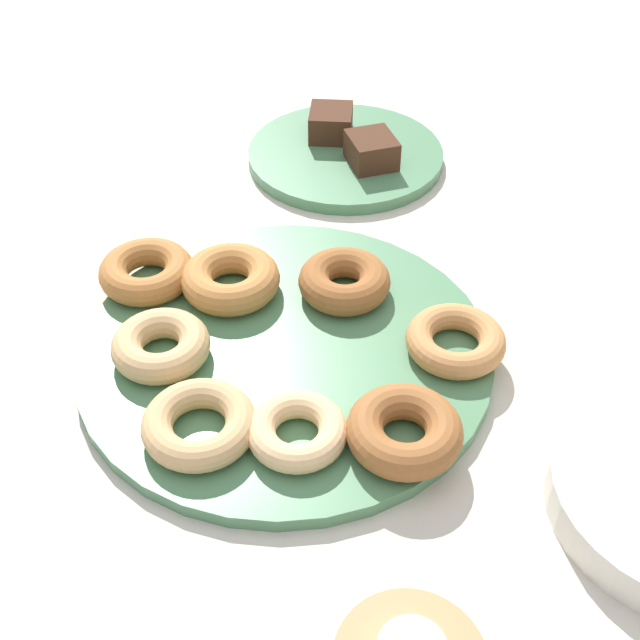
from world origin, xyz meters
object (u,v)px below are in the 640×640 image
object	(u,v)px
donut_5	(199,424)
donut_0	(147,271)
donut_1	(456,341)
brownie_near	(331,123)
donut_6	(404,431)
cake_plate	(345,155)
donut_plate	(285,351)
donut_4	(230,279)
donut_3	(161,346)
brownie_far	(372,150)
donut_2	(344,281)
donut_7	(297,431)

from	to	relation	value
donut_5	donut_0	bearing A→B (deg)	-159.36
donut_1	brownie_near	world-z (taller)	brownie_near
donut_1	donut_6	xyz separation A→B (m)	(0.10, -0.05, 0.00)
donut_1	cake_plate	size ratio (longest dim) A/B	0.38
donut_plate	donut_1	bearing A→B (deg)	87.92
donut_plate	donut_4	bearing A→B (deg)	-144.39
donut_plate	cake_plate	bearing A→B (deg)	169.85
donut_0	brownie_near	xyz separation A→B (m)	(-0.28, 0.17, 0.00)
cake_plate	donut_5	bearing A→B (deg)	-15.78
donut_3	brownie_far	xyz separation A→B (m)	(-0.31, 0.19, 0.00)
cake_plate	brownie_far	xyz separation A→B (m)	(0.03, 0.03, 0.02)
brownie_near	donut_plate	bearing A→B (deg)	-6.57
donut_0	donut_2	size ratio (longest dim) A/B	1.04
donut_plate	brownie_near	world-z (taller)	brownie_near
donut_1	donut_2	size ratio (longest dim) A/B	1.01
donut_1	donut_4	world-z (taller)	donut_4
donut_1	donut_5	bearing A→B (deg)	-65.53
brownie_near	donut_2	bearing A→B (deg)	2.08
donut_1	donut_4	bearing A→B (deg)	-111.68
donut_1	donut_7	bearing A→B (deg)	-52.88
donut_4	donut_6	bearing A→B (deg)	38.99
donut_1	cake_plate	distance (m)	0.34
donut_2	cake_plate	world-z (taller)	donut_2
brownie_far	brownie_near	bearing A→B (deg)	-143.97
brownie_far	donut_5	bearing A→B (deg)	-20.48
donut_4	donut_6	world-z (taller)	same
donut_7	brownie_near	size ratio (longest dim) A/B	1.43
donut_6	brownie_near	world-z (taller)	brownie_near
donut_0	donut_6	xyz separation A→B (m)	(0.19, 0.23, 0.00)
donut_3	cake_plate	xyz separation A→B (m)	(-0.34, 0.16, -0.02)
donut_7	brownie_near	xyz separation A→B (m)	(-0.47, 0.03, 0.01)
donut_0	brownie_near	distance (m)	0.33
donut_2	donut_4	distance (m)	0.10
donut_0	brownie_near	bearing A→B (deg)	147.81
donut_1	brownie_near	size ratio (longest dim) A/B	1.58
donut_1	donut_6	size ratio (longest dim) A/B	0.96
donut_plate	brownie_near	bearing A→B (deg)	173.43
donut_0	donut_2	distance (m)	0.18
donut_6	brownie_near	xyz separation A→B (m)	(-0.47, -0.05, 0.00)
brownie_near	donut_1	bearing A→B (deg)	15.81
donut_3	donut_0	bearing A→B (deg)	-164.32
donut_3	donut_5	distance (m)	0.10
donut_0	donut_4	distance (m)	0.08
donut_1	donut_6	bearing A→B (deg)	-26.52
donut_0	donut_7	bearing A→B (deg)	37.19
donut_2	donut_1	bearing A→B (deg)	50.66
donut_7	cake_plate	world-z (taller)	donut_7
donut_0	donut_4	size ratio (longest dim) A/B	0.96
donut_plate	brownie_far	bearing A→B (deg)	163.81
donut_7	brownie_far	size ratio (longest dim) A/B	1.43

